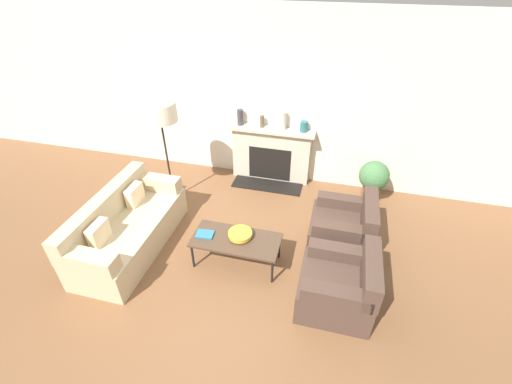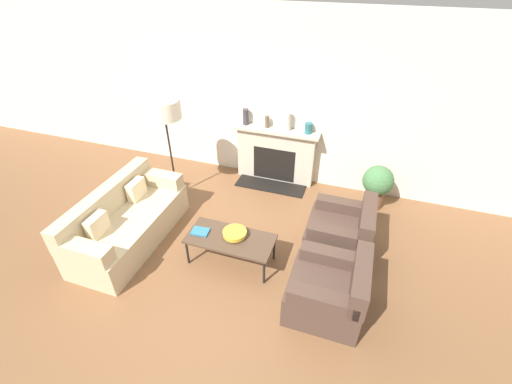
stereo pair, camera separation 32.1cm
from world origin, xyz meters
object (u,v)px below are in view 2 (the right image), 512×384
(armchair_near, at_px, (329,291))
(book, at_px, (200,232))
(fireplace, at_px, (275,156))
(mantel_vase_center_left, at_px, (267,122))
(bowl, at_px, (235,233))
(couch, at_px, (127,222))
(potted_plant, at_px, (377,184))
(coffee_table, at_px, (230,240))
(floor_lamp, at_px, (164,114))
(mantel_vase_right, at_px, (309,128))
(armchair_far, at_px, (341,233))
(mantel_vase_center_right, at_px, (288,122))
(mantel_vase_left, at_px, (246,117))

(armchair_near, xyz_separation_m, book, (-1.78, 0.32, 0.12))
(fireplace, relative_size, mantel_vase_center_left, 7.29)
(bowl, bearing_deg, couch, -175.33)
(armchair_near, relative_size, potted_plant, 1.13)
(couch, bearing_deg, coffee_table, -87.33)
(book, distance_m, floor_lamp, 1.90)
(armchair_near, xyz_separation_m, mantel_vase_center_left, (-1.54, 2.53, 0.80))
(mantel_vase_right, bearing_deg, mantel_vase_center_left, 180.00)
(armchair_far, relative_size, book, 3.51)
(mantel_vase_center_right, bearing_deg, book, -104.99)
(fireplace, bearing_deg, bowl, -88.48)
(book, bearing_deg, coffee_table, -1.88)
(bowl, xyz_separation_m, potted_plant, (1.72, 1.82, -0.01))
(armchair_near, distance_m, coffee_table, 1.40)
(bowl, distance_m, floor_lamp, 2.13)
(bowl, height_order, mantel_vase_center_right, mantel_vase_center_right)
(couch, distance_m, book, 1.15)
(couch, xyz_separation_m, coffee_table, (1.57, 0.07, 0.06))
(coffee_table, xyz_separation_m, potted_plant, (1.76, 1.88, 0.06))
(mantel_vase_left, bearing_deg, floor_lamp, -131.32)
(mantel_vase_center_right, bearing_deg, armchair_near, -64.95)
(floor_lamp, distance_m, potted_plant, 3.48)
(mantel_vase_right, bearing_deg, floor_lamp, -152.71)
(fireplace, xyz_separation_m, floor_lamp, (-1.47, -1.02, 0.98))
(couch, bearing_deg, fireplace, -34.61)
(fireplace, relative_size, mantel_vase_center_right, 4.87)
(armchair_near, xyz_separation_m, mantel_vase_center_right, (-1.18, 2.53, 0.85))
(mantel_vase_left, relative_size, mantel_vase_center_left, 1.34)
(mantel_vase_center_left, relative_size, potted_plant, 0.27)
(fireplace, relative_size, potted_plant, 2.00)
(bowl, distance_m, mantel_vase_center_right, 2.25)
(couch, xyz_separation_m, mantel_vase_center_right, (1.74, 2.26, 0.84))
(floor_lamp, bearing_deg, armchair_near, -27.68)
(mantel_vase_center_right, height_order, potted_plant, mantel_vase_center_right)
(fireplace, relative_size, coffee_table, 1.30)
(book, xyz_separation_m, mantel_vase_left, (-0.15, 2.22, 0.71))
(floor_lamp, bearing_deg, book, -47.77)
(book, height_order, mantel_vase_left, mantel_vase_left)
(mantel_vase_center_left, bearing_deg, armchair_far, -44.05)
(couch, xyz_separation_m, mantel_vase_right, (2.09, 2.26, 0.77))
(mantel_vase_right, bearing_deg, mantel_vase_center_right, 180.00)
(coffee_table, relative_size, potted_plant, 1.53)
(armchair_near, height_order, armchair_far, same)
(fireplace, xyz_separation_m, book, (-0.41, -2.20, -0.06))
(bowl, relative_size, mantel_vase_center_left, 1.53)
(couch, distance_m, armchair_far, 3.02)
(armchair_far, height_order, mantel_vase_center_right, mantel_vase_center_right)
(coffee_table, height_order, potted_plant, potted_plant)
(bowl, relative_size, book, 1.31)
(book, distance_m, mantel_vase_right, 2.50)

